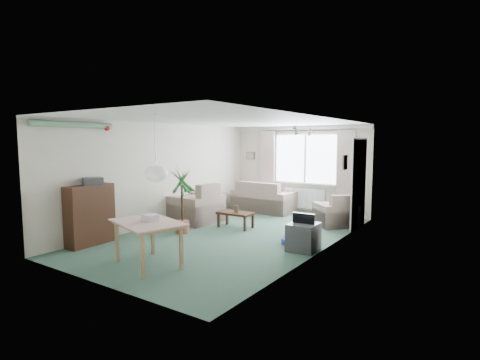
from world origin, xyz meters
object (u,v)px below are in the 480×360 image
Objects in this scene: armchair_corner at (336,209)px; coffee_table at (236,220)px; pet_bed at (295,241)px; bookshelf at (90,215)px; dining_table at (148,244)px; houseplant at (182,200)px; armchair_left at (196,203)px; tv_cube at (303,237)px; sofa at (264,196)px.

armchair_corner is 2.37m from coffee_table.
armchair_corner reaches higher than pet_bed.
bookshelf reaches higher than coffee_table.
armchair_corner is 2.01m from pet_bed.
dining_table is at bearing 26.44° from armchair_corner.
coffee_table is 0.57× the size of houseplant.
armchair_corner is 0.78× the size of dining_table.
pet_bed is (2.40, 0.59, -0.66)m from houseplant.
houseplant is at bearing 29.03° from armchair_left.
houseplant is 2.56m from pet_bed.
dining_table is (1.00, -1.87, -0.37)m from houseplant.
coffee_table is 1.80m from pet_bed.
houseplant is 2.76m from tv_cube.
bookshelf is at bearing -154.06° from tv_cube.
bookshelf is at bearing -145.15° from pet_bed.
coffee_table is at bearing 96.33° from dining_table.
tv_cube is at bearing -45.14° from pet_bed.
houseplant is at bearing 59.75° from bookshelf.
armchair_left reaches higher than dining_table.
tv_cube is (1.72, 2.15, -0.10)m from dining_table.
dining_table is (0.82, -5.05, -0.08)m from sofa.
sofa is 1.20× the size of houseplant.
coffee_table is 1.48× the size of tv_cube.
armchair_corner is at bearing 71.43° from dining_table.
tv_cube is (3.54, 1.94, -0.33)m from bookshelf.
dining_table is at bearing 99.80° from sofa.
houseplant is at bearing 87.42° from sofa.
bookshelf is 1.86m from houseplant.
armchair_left is 1.99× the size of pet_bed.
sofa reaches higher than coffee_table.
sofa is at bearing 166.20° from armchair_left.
tv_cube is at bearing 50.62° from armchair_corner.
armchair_corner is 0.60× the size of houseplant.
sofa is 1.48× the size of bookshelf.
pet_bed is (2.89, -0.42, -0.43)m from armchair_left.
pet_bed is at bearing -15.01° from coffee_table.
armchair_left is at bearing 73.55° from sofa.
armchair_corner is 0.79× the size of armchair_left.
sofa reaches higher than armchair_corner.
bookshelf is (-1.00, -4.84, 0.15)m from sofa.
dining_table reaches higher than coffee_table.
dining_table is 2.02× the size of tv_cube.
pet_bed is at bearing 60.23° from dining_table.
tv_cube is at bearing 80.30° from armchair_left.
pet_bed is at bearing 13.75° from houseplant.
armchair_corner reaches higher than dining_table.
tv_cube is at bearing -20.81° from coffee_table.
houseplant reaches higher than tv_cube.
bookshelf is at bearing -116.51° from houseplant.
houseplant is 2.15m from dining_table.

